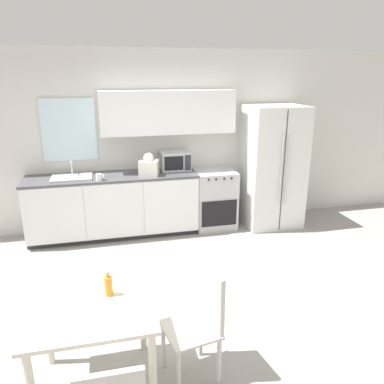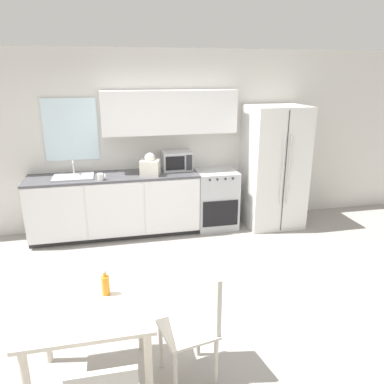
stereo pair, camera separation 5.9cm
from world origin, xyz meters
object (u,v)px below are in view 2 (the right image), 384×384
Objects in this scene: drink_bottle at (106,284)px; dining_table at (89,318)px; refrigerator at (274,167)px; dining_chair_side at (199,316)px; microwave at (177,161)px; coffee_mug at (101,177)px; oven_range at (215,199)px.

dining_table is at bearing -143.97° from drink_bottle.
refrigerator is 3.95m from dining_table.
dining_chair_side is (0.83, -0.02, -0.10)m from dining_table.
refrigerator is 2.03× the size of dining_chair_side.
microwave is 1.19m from coffee_mug.
oven_range is 4.41× the size of drink_bottle.
refrigerator is at bearing 46.30° from dining_table.
dining_table is at bearing -133.70° from refrigerator.
dining_table is at bearing 77.61° from dining_chair_side.
drink_bottle is (-2.59, -2.75, -0.10)m from refrigerator.
oven_range is 1.05m from refrigerator.
oven_range is at bearing -28.89° from dining_chair_side.
refrigerator reaches higher than oven_range.
refrigerator is 3.78m from drink_bottle.
microwave is 0.47× the size of dining_chair_side.
drink_bottle is at bearing 69.58° from dining_chair_side.
coffee_mug is at bearing -176.75° from refrigerator.
coffee_mug is at bearing -163.15° from microwave.
drink_bottle is (-0.70, 0.12, 0.31)m from dining_chair_side.
coffee_mug is 0.12× the size of dining_chair_side.
microwave reaches higher than drink_bottle.
dining_table is at bearing -91.56° from coffee_mug.
dining_chair_side is at bearing -1.61° from dining_table.
microwave is 3.14m from drink_bottle.
dining_chair_side is 0.77m from drink_bottle.
oven_range is 0.48× the size of refrigerator.
coffee_mug is at bearing 91.28° from drink_bottle.
dining_table is (-1.79, -2.93, 0.18)m from oven_range.
microwave is at bearing 69.93° from drink_bottle.
dining_table is at bearing -111.65° from microwave.
refrigerator is 1.53m from microwave.
coffee_mug is 2.72m from dining_table.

